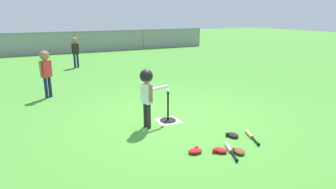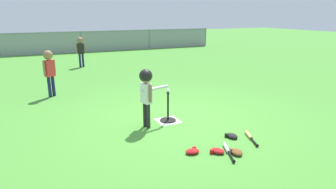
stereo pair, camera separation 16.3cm
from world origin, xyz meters
TOP-DOWN VIEW (x-y plane):
  - ground_plane at (0.00, 0.00)m, footprint 60.00×60.00m
  - home_plate at (-0.19, -0.04)m, footprint 0.44×0.44m
  - batting_tee at (-0.19, -0.04)m, footprint 0.32×0.32m
  - baseball_on_tee at (-0.19, -0.04)m, footprint 0.07×0.07m
  - batter_child at (-0.69, -0.17)m, footprint 0.62×0.31m
  - fielder_deep_center at (-0.76, 6.93)m, footprint 0.35×0.24m
  - fielder_deep_left at (-2.16, 2.85)m, footprint 0.30×0.25m
  - spare_bat_silver at (0.08, -1.65)m, footprint 0.27×0.57m
  - spare_bat_wood at (0.74, -1.40)m, footprint 0.26×0.55m
  - glove_by_plate at (0.47, -1.26)m, footprint 0.18×0.23m
  - glove_near_bats at (-0.44, -1.48)m, footprint 0.23×0.18m
  - glove_tossed_aside at (-0.09, -1.63)m, footprint 0.25×0.27m
  - glove_outfield_drop at (0.16, -1.79)m, footprint 0.22×0.26m
  - outfield_fence at (0.00, 11.62)m, footprint 16.06×0.06m

SIDE VIEW (x-z plane):
  - ground_plane at x=0.00m, z-range 0.00..0.00m
  - home_plate at x=-0.19m, z-range 0.00..0.01m
  - spare_bat_silver at x=0.08m, z-range 0.00..0.06m
  - spare_bat_wood at x=0.74m, z-range 0.00..0.06m
  - glove_by_plate at x=0.47m, z-range 0.00..0.07m
  - glove_near_bats at x=-0.44m, z-range 0.00..0.07m
  - glove_tossed_aside at x=-0.09m, z-range 0.00..0.07m
  - glove_outfield_drop at x=0.16m, z-range 0.00..0.07m
  - batting_tee at x=-0.19m, z-range -0.21..0.39m
  - outfield_fence at x=0.00m, z-range 0.04..1.19m
  - baseball_on_tee at x=-0.19m, z-range 0.59..0.67m
  - fielder_deep_center at x=-0.76m, z-range 0.17..1.37m
  - fielder_deep_left at x=-2.16m, z-range 0.17..1.37m
  - batter_child at x=-0.69m, z-range 0.24..1.35m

